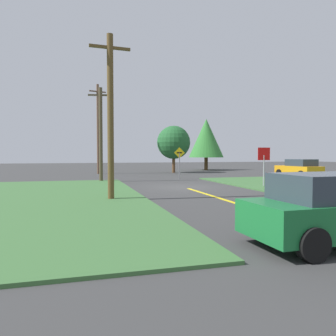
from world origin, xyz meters
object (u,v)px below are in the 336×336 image
object	(u,v)px
stop_sign	(264,159)
utility_pole_far	(98,128)
car_on_crossroad	(299,168)
utility_pole_mid	(101,133)
direction_sign	(179,159)
pine_tree_center	(206,138)
utility_pole_near	(110,115)
car_behind_on_main_road	(336,209)
oak_tree_left	(174,142)

from	to	relation	value
stop_sign	utility_pole_far	distance (m)	19.48
car_on_crossroad	utility_pole_mid	size ratio (longest dim) A/B	0.60
direction_sign	pine_tree_center	size ratio (longest dim) A/B	0.40
utility_pole_near	car_on_crossroad	bearing A→B (deg)	30.01
stop_sign	utility_pole_mid	distance (m)	11.87
car_behind_on_main_road	pine_tree_center	xyz separation A→B (m)	(10.36, 33.31, 3.33)
car_on_crossroad	car_behind_on_main_road	size ratio (longest dim) A/B	0.97
oak_tree_left	utility_pole_mid	bearing A→B (deg)	-130.63
car_on_crossroad	utility_pole_near	world-z (taller)	utility_pole_near
pine_tree_center	utility_pole_near	bearing A→B (deg)	-120.53
car_on_crossroad	car_behind_on_main_road	bearing A→B (deg)	138.13
utility_pole_mid	pine_tree_center	size ratio (longest dim) A/B	1.06
utility_pole_mid	utility_pole_far	bearing A→B (deg)	87.80
stop_sign	utility_pole_mid	world-z (taller)	utility_pole_mid
car_behind_on_main_road	direction_sign	size ratio (longest dim) A/B	1.64
utility_pole_far	oak_tree_left	distance (m)	8.38
utility_pole_far	oak_tree_left	bearing A→B (deg)	-0.68
utility_pole_mid	direction_sign	distance (m)	6.87
pine_tree_center	car_on_crossroad	bearing A→B (deg)	-78.63
stop_sign	utility_pole_near	bearing A→B (deg)	26.10
oak_tree_left	utility_pole_near	bearing A→B (deg)	-113.68
utility_pole_far	utility_pole_mid	bearing A→B (deg)	-92.20
car_behind_on_main_road	pine_tree_center	world-z (taller)	pine_tree_center
car_on_crossroad	direction_sign	distance (m)	10.92
car_behind_on_main_road	utility_pole_mid	world-z (taller)	utility_pole_mid
car_behind_on_main_road	utility_pole_far	size ratio (longest dim) A/B	0.46
stop_sign	pine_tree_center	xyz separation A→B (m)	(4.78, 21.33, 2.38)
direction_sign	utility_pole_far	bearing A→B (deg)	123.79
car_on_crossroad	direction_sign	bearing A→B (deg)	77.87
utility_pole_far	direction_sign	xyz separation A→B (m)	(6.10, -9.11, -3.19)
car_on_crossroad	utility_pole_far	xyz separation A→B (m)	(-16.93, 10.20, 4.02)
stop_sign	car_behind_on_main_road	size ratio (longest dim) A/B	0.57
utility_pole_near	utility_pole_far	world-z (taller)	utility_pole_far
stop_sign	oak_tree_left	xyz separation A→B (m)	(-0.95, 16.79, 1.62)
direction_sign	oak_tree_left	size ratio (longest dim) A/B	0.50
utility_pole_near	utility_pole_mid	bearing A→B (deg)	88.67
stop_sign	car_on_crossroad	xyz separation A→B (m)	(7.72, 6.69, -0.95)
stop_sign	direction_sign	world-z (taller)	direction_sign
direction_sign	car_on_crossroad	bearing A→B (deg)	-5.73
oak_tree_left	car_behind_on_main_road	bearing A→B (deg)	-99.13
utility_pole_near	utility_pole_far	size ratio (longest dim) A/B	0.78
utility_pole_mid	utility_pole_far	distance (m)	10.25
car_on_crossroad	pine_tree_center	bearing A→B (deg)	4.97
utility_pole_mid	pine_tree_center	distance (m)	20.51
stop_sign	car_on_crossroad	bearing A→B (deg)	-132.34
car_on_crossroad	oak_tree_left	distance (m)	13.56
pine_tree_center	stop_sign	bearing A→B (deg)	-102.63
direction_sign	stop_sign	bearing A→B (deg)	-68.21
utility_pole_far	direction_sign	bearing A→B (deg)	-56.21
car_behind_on_main_road	pine_tree_center	size ratio (longest dim) A/B	0.65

